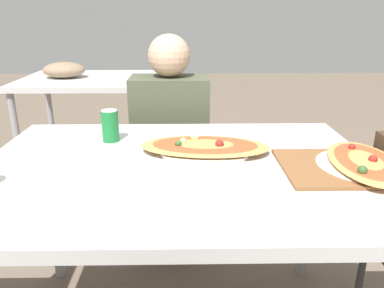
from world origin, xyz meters
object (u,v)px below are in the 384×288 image
at_px(dining_table, 178,183).
at_px(pizza_main, 205,147).
at_px(person_seated, 170,129).
at_px(chair_far_seated, 172,158).
at_px(pizza_second, 365,164).
at_px(soda_can, 110,126).

relative_size(dining_table, pizza_main, 2.76).
bearing_deg(person_seated, chair_far_seated, -90.00).
relative_size(dining_table, chair_far_seated, 1.58).
relative_size(pizza_main, pizza_second, 1.15).
height_order(dining_table, pizza_second, pizza_second).
xyz_separation_m(chair_far_seated, soda_can, (-0.22, -0.56, 0.36)).
relative_size(chair_far_seated, pizza_second, 2.01).
xyz_separation_m(chair_far_seated, pizza_second, (0.66, -0.85, 0.31)).
distance_m(dining_table, pizza_main, 0.17).
bearing_deg(chair_far_seated, pizza_second, 127.79).
distance_m(person_seated, soda_can, 0.52).
distance_m(chair_far_seated, person_seated, 0.23).
relative_size(chair_far_seated, soda_can, 6.79).
distance_m(dining_table, person_seated, 0.70).
bearing_deg(person_seated, pizza_second, 131.69).
xyz_separation_m(dining_table, person_seated, (-0.05, 0.69, -0.02)).
relative_size(chair_far_seated, pizza_main, 1.75).
height_order(chair_far_seated, pizza_second, chair_far_seated).
relative_size(person_seated, soda_can, 9.32).
height_order(dining_table, person_seated, person_seated).
height_order(pizza_main, soda_can, soda_can).
xyz_separation_m(soda_can, pizza_second, (0.88, -0.30, -0.04)).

